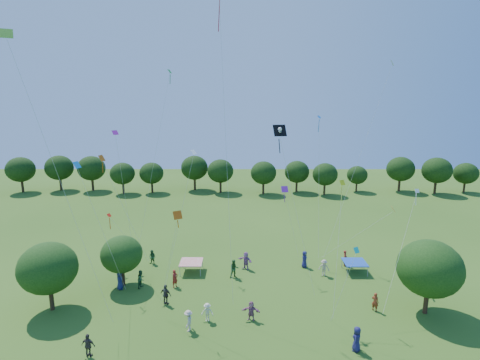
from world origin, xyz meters
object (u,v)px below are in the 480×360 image
tent_red_stripe (191,262)px  near_tree_north (122,254)px  tent_blue (355,262)px  near_tree_east (430,268)px  red_high_kite (221,44)px  pirate_kite (281,135)px  near_tree_west (48,268)px

tent_red_stripe → near_tree_north: bearing=-154.3°
tent_blue → near_tree_east: bearing=-64.6°
near_tree_north → tent_red_stripe: bearing=25.7°
near_tree_north → red_high_kite: 20.44m
near_tree_east → pirate_kite: pirate_kite is taller
near_tree_west → pirate_kite: 21.54m
near_tree_west → pirate_kite: (18.70, 2.12, 10.47)m
near_tree_north → near_tree_east: (25.79, -4.58, 0.78)m
near_tree_east → near_tree_west: bearing=179.1°
near_tree_north → near_tree_east: near_tree_east is taller
tent_red_stripe → tent_blue: size_ratio=1.00×
pirate_kite → near_tree_east: bearing=-12.5°
tent_red_stripe → tent_blue: same height
near_tree_west → tent_red_stripe: bearing=33.4°
red_high_kite → near_tree_west: bearing=-165.4°
near_tree_north → tent_blue: (22.28, 2.83, -2.06)m
near_tree_north → tent_blue: 22.55m
near_tree_west → red_high_kite: bearing=14.6°
tent_red_stripe → near_tree_east: bearing=-20.5°
near_tree_east → pirate_kite: bearing=167.5°
near_tree_west → pirate_kite: bearing=6.5°
near_tree_west → near_tree_east: (30.40, -0.48, 0.22)m
red_high_kite → tent_red_stripe: bearing=135.5°
near_tree_east → tent_blue: size_ratio=2.78×
tent_red_stripe → red_high_kite: (3.39, -3.32, 20.24)m
pirate_kite → tent_red_stripe: bearing=149.3°
near_tree_west → near_tree_east: size_ratio=0.94×
tent_blue → near_tree_west: bearing=-165.5°
near_tree_east → red_high_kite: (-16.47, 4.11, 17.40)m
near_tree_north → near_tree_east: 26.21m
tent_blue → pirate_kite: 16.17m
near_tree_north → tent_blue: size_ratio=2.18×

